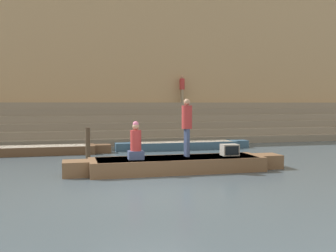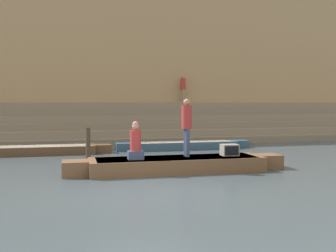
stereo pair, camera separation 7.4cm
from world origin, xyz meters
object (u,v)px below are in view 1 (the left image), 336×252
Objects in this scene: tv_set at (230,150)px; person_on_steps at (182,87)px; moored_boat_distant at (183,145)px; person_standing at (187,123)px; person_rowing at (136,144)px; rowboat_main at (177,164)px; mooring_post at (88,145)px; moored_boat_shore at (35,150)px.

tv_set is 0.33× the size of person_on_steps.
person_on_steps is at bearing 78.50° from moored_boat_distant.
person_rowing is at bearing -157.53° from person_standing.
rowboat_main is 6.05× the size of person_rowing.
mooring_post is 10.47m from person_on_steps.
moored_boat_distant is (6.45, 0.42, -0.00)m from moored_boat_shore.
mooring_post is at bearing 139.88° from tv_set.
mooring_post reaches higher than moored_boat_shore.
person_on_steps is at bearing 88.36° from person_standing.
moored_boat_shore is (-4.96, 5.11, -1.30)m from person_standing.
person_standing is 5.88m from moored_boat_distant.
moored_boat_distant is at bearing 49.49° from person_rowing.
moored_boat_shore is 10.19m from person_on_steps.
person_rowing is (-1.66, -0.26, -0.58)m from person_standing.
mooring_post is at bearing 128.05° from person_on_steps.
moored_boat_shore is 4.97× the size of mooring_post.
rowboat_main is 3.77m from mooring_post.
person_standing reaches higher than mooring_post.
moored_boat_distant is at bearing 88.47° from person_standing.
moored_boat_shore is 3.29m from mooring_post.
person_rowing is at bearing -58.59° from moored_boat_shore.
mooring_post is at bearing 135.73° from rowboat_main.
person_on_steps is (1.46, 5.33, 2.89)m from moored_boat_distant.
rowboat_main is 11.85m from person_on_steps.
person_on_steps reaches higher than person_rowing.
person_standing is 1.59× the size of person_rowing.
moored_boat_distant is at bearing 33.92° from mooring_post.
mooring_post is (-2.93, 2.56, -0.87)m from person_standing.
mooring_post is at bearing -142.26° from moored_boat_distant.
rowboat_main is 1.31m from person_standing.
moored_boat_shore is at bearing 128.37° from mooring_post.
tv_set is at bearing 7.90° from person_standing.
person_on_steps reaches higher than mooring_post.
moored_boat_distant is at bearing 148.06° from person_on_steps.
mooring_post is at bearing -51.79° from moored_boat_shore.
moored_boat_shore is at bearing 109.58° from person_rowing.
person_on_steps is (1.57, 11.00, 2.46)m from tv_set.
tv_set is 5.69m from moored_boat_distant.
person_on_steps is at bearing 35.84° from moored_boat_shore.
rowboat_main is 5.98m from moored_boat_distant.
person_rowing is at bearing -114.70° from moored_boat_distant.
rowboat_main is at bearing -49.00° from moored_boat_shore.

